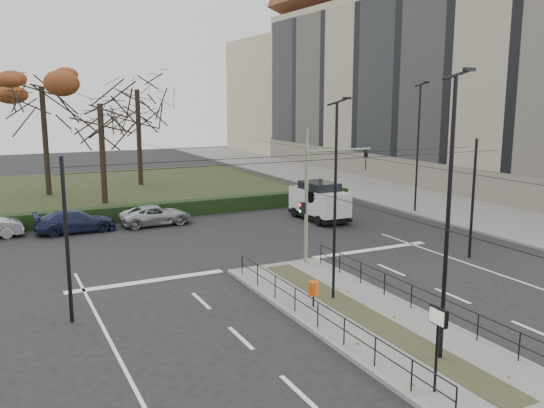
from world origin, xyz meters
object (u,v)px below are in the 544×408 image
(streetlamp_median_near, at_px, (449,217))
(bare_tree_center, at_px, (137,96))
(parked_car_fourth, at_px, (156,215))
(parked_car_third, at_px, (75,221))
(streetlamp_sidewalk, at_px, (418,146))
(streetlamp_median_far, at_px, (336,199))
(bare_tree_near, at_px, (100,111))
(info_panel, at_px, (438,326))
(rust_tree, at_px, (41,87))
(white_van, at_px, (319,200))
(traffic_light, at_px, (313,193))
(litter_bin, at_px, (314,289))

(streetlamp_median_near, distance_m, bare_tree_center, 39.77)
(parked_car_fourth, bearing_deg, parked_car_third, 87.21)
(streetlamp_sidewalk, distance_m, parked_car_fourth, 18.28)
(streetlamp_median_far, height_order, parked_car_fourth, streetlamp_median_far)
(bare_tree_center, bearing_deg, bare_tree_near, -120.25)
(streetlamp_median_near, distance_m, streetlamp_sidewalk, 23.59)
(streetlamp_median_far, distance_m, streetlamp_sidewalk, 19.32)
(info_panel, xyz_separation_m, parked_car_third, (-5.98, 24.46, -1.33))
(streetlamp_median_near, xyz_separation_m, rust_tree, (-7.70, 37.48, 4.24))
(streetlamp_median_near, relative_size, white_van, 1.80)
(traffic_light, distance_m, rust_tree, 28.74)
(info_panel, relative_size, bare_tree_near, 0.24)
(streetlamp_median_far, xyz_separation_m, parked_car_third, (-7.49, 16.99, -3.46))
(white_van, height_order, bare_tree_near, bare_tree_near)
(streetlamp_median_far, xyz_separation_m, bare_tree_center, (0.48, 33.64, 3.91))
(bare_tree_center, bearing_deg, info_panel, -92.77)
(bare_tree_center, bearing_deg, streetlamp_median_far, -90.81)
(parked_car_fourth, bearing_deg, white_van, -109.55)
(traffic_light, xyz_separation_m, info_panel, (-3.34, -12.35, -1.50))
(rust_tree, bearing_deg, litter_bin, -78.62)
(parked_car_third, relative_size, white_van, 0.97)
(streetlamp_median_near, xyz_separation_m, white_van, (7.35, 19.53, -3.23))
(traffic_light, height_order, white_van, traffic_light)
(litter_bin, bearing_deg, bare_tree_near, 96.58)
(litter_bin, relative_size, parked_car_fourth, 0.22)
(traffic_light, xyz_separation_m, litter_bin, (-3.02, -5.33, -2.67))
(info_panel, bearing_deg, streetlamp_median_near, 43.36)
(info_panel, height_order, parked_car_fourth, info_panel)
(traffic_light, xyz_separation_m, rust_tree, (-9.46, 26.62, 5.27))
(streetlamp_sidewalk, distance_m, bare_tree_center, 25.63)
(white_van, bearing_deg, info_panel, -113.03)
(parked_car_fourth, distance_m, rust_tree, 17.49)
(white_van, bearing_deg, streetlamp_sidewalk, -7.79)
(streetlamp_median_far, relative_size, parked_car_third, 1.68)
(white_van, relative_size, bare_tree_near, 0.49)
(parked_car_fourth, height_order, bare_tree_near, bare_tree_near)
(streetlamp_sidewalk, bearing_deg, streetlamp_median_far, -139.41)
(traffic_light, xyz_separation_m, parked_car_third, (-9.32, 12.11, -2.83))
(streetlamp_sidewalk, bearing_deg, bare_tree_near, 145.30)
(streetlamp_sidewalk, height_order, rust_tree, rust_tree)
(white_van, xyz_separation_m, rust_tree, (-15.05, 17.95, 7.47))
(litter_bin, relative_size, streetlamp_median_near, 0.11)
(streetlamp_sidewalk, distance_m, bare_tree_near, 23.06)
(streetlamp_median_far, xyz_separation_m, white_van, (7.43, 13.56, -2.82))
(white_van, height_order, bare_tree_center, bare_tree_center)
(parked_car_fourth, distance_m, bare_tree_near, 10.95)
(info_panel, bearing_deg, traffic_light, 74.86)
(info_panel, xyz_separation_m, parked_car_fourth, (-1.12, 24.34, -1.39))
(bare_tree_center, bearing_deg, litter_bin, -92.80)
(parked_car_third, distance_m, bare_tree_near, 11.20)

